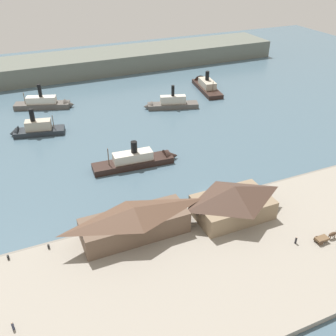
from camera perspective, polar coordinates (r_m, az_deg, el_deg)
The scene contains 16 objects.
ground_plane at distance 94.63m, azimuth 5.97°, elevation -3.89°, with size 320.00×320.00×0.00m, color #476070.
quay_promenade at distance 80.30m, azimuth 13.68°, elevation -11.79°, with size 110.00×36.00×1.20m, color gray.
seawall_edge at distance 91.84m, azimuth 7.07°, elevation -4.81°, with size 110.00×0.80×1.00m, color slate.
ferry_shed_east_terminal at distance 78.48m, azimuth -5.02°, elevation -7.95°, with size 22.38×8.06×7.07m.
ferry_shed_customs_shed at distance 84.38m, azimuth 9.75°, elevation -4.86°, with size 16.92×10.91×7.70m.
horse_cart at distance 84.88m, azimuth 22.61°, elevation -9.54°, with size 5.56×1.64×1.87m.
pedestrian_near_east_shed at distance 82.22m, azimuth 18.64°, elevation -10.26°, with size 0.41×0.41×1.66m.
pedestrian_walking_west at distance 69.25m, azimuth -22.26°, elevation -21.13°, with size 0.40×0.40×1.63m.
mooring_post_center_east at distance 80.79m, azimuth -17.49°, elevation -11.17°, with size 0.44×0.44×0.90m, color black.
mooring_post_east at distance 81.13m, azimuth -22.87°, elevation -12.24°, with size 0.44×0.44×0.90m, color black.
ferry_near_quay at distance 129.33m, azimuth -19.53°, elevation 5.46°, with size 17.67×8.51×10.23m.
ferry_mid_harbor at distance 163.02m, azimuth 5.54°, elevation 12.32°, with size 9.33×24.22×9.87m.
ferry_moored_east at distance 149.23m, azimuth -17.67°, elevation 9.21°, with size 21.95×11.24×10.26m.
ferry_moored_west at distance 105.53m, azimuth -4.03°, elevation 1.26°, with size 24.58×6.34×8.85m.
ferry_outer_harbor at distance 142.22m, azimuth -0.01°, elevation 9.59°, with size 20.61×10.02×9.71m.
far_headland at distance 187.81m, azimuth -10.83°, elevation 15.30°, with size 180.00×24.00×8.00m, color #60665B.
Camera 1 is at (-39.64, -66.53, 54.39)m, focal length 40.61 mm.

